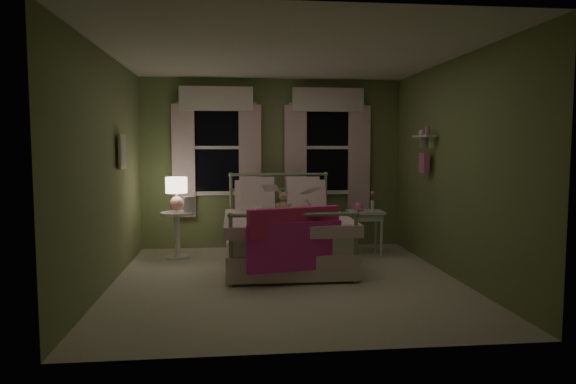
{
  "coord_description": "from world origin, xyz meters",
  "views": [
    {
      "loc": [
        -0.61,
        -5.83,
        1.56
      ],
      "look_at": [
        0.07,
        0.47,
        1.0
      ],
      "focal_mm": 32.0,
      "sensor_mm": 36.0,
      "label": 1
    }
  ],
  "objects": [
    {
      "name": "framed_picture",
      "position": [
        -1.95,
        0.6,
        1.5
      ],
      "size": [
        0.03,
        0.32,
        0.42
      ],
      "color": "beige",
      "rests_on": "room_shell"
    },
    {
      "name": "window_right",
      "position": [
        0.85,
        2.03,
        1.62
      ],
      "size": [
        1.34,
        0.13,
        1.96
      ],
      "color": "black",
      "rests_on": "room_shell"
    },
    {
      "name": "book_nightstand",
      "position": [
        -1.3,
        1.33,
        0.66
      ],
      "size": [
        0.2,
        0.25,
        0.02
      ],
      "primitive_type": "imported",
      "rotation": [
        0.0,
        0.0,
        0.17
      ],
      "color": "beige",
      "rests_on": "nightstand_left"
    },
    {
      "name": "table_lamp",
      "position": [
        -1.4,
        1.41,
        0.95
      ],
      "size": [
        0.3,
        0.3,
        0.47
      ],
      "color": "#DB8D81",
      "rests_on": "nightstand_left"
    },
    {
      "name": "wall_shelf",
      "position": [
        1.9,
        0.7,
        1.52
      ],
      "size": [
        0.15,
        0.5,
        0.6
      ],
      "color": "white",
      "rests_on": "room_shell"
    },
    {
      "name": "child_left",
      "position": [
        -0.21,
        1.24,
        0.97
      ],
      "size": [
        0.29,
        0.19,
        0.8
      ],
      "primitive_type": "imported",
      "rotation": [
        0.0,
        0.0,
        3.13
      ],
      "color": "#F7D1DD",
      "rests_on": "bed"
    },
    {
      "name": "nightstand_left",
      "position": [
        -1.4,
        1.41,
        0.42
      ],
      "size": [
        0.46,
        0.46,
        0.65
      ],
      "color": "white",
      "rests_on": "ground"
    },
    {
      "name": "bed",
      "position": [
        0.07,
        0.82,
        0.38
      ],
      "size": [
        1.58,
        2.04,
        1.18
      ],
      "color": "white",
      "rests_on": "ground"
    },
    {
      "name": "bud_vase",
      "position": [
        1.38,
        1.33,
        0.79
      ],
      "size": [
        0.06,
        0.06,
        0.28
      ],
      "color": "white",
      "rests_on": "nightstand_right"
    },
    {
      "name": "teddy_bear",
      "position": [
        0.07,
        1.09,
        0.79
      ],
      "size": [
        0.22,
        0.17,
        0.3
      ],
      "color": "tan",
      "rests_on": "bed"
    },
    {
      "name": "room_shell",
      "position": [
        0.0,
        0.0,
        1.3
      ],
      "size": [
        4.2,
        4.2,
        4.2
      ],
      "color": "beige",
      "rests_on": "ground"
    },
    {
      "name": "book_right",
      "position": [
        0.35,
        0.99,
        0.92
      ],
      "size": [
        0.23,
        0.19,
        0.26
      ],
      "primitive_type": "imported",
      "rotation": [
        1.22,
        0.0,
        0.47
      ],
      "color": "beige",
      "rests_on": "child_right"
    },
    {
      "name": "pink_toy",
      "position": [
        1.16,
        1.27,
        0.71
      ],
      "size": [
        0.14,
        0.19,
        0.14
      ],
      "color": "pink",
      "rests_on": "nightstand_right"
    },
    {
      "name": "window_left",
      "position": [
        -0.85,
        2.03,
        1.62
      ],
      "size": [
        1.34,
        0.13,
        1.96
      ],
      "color": "black",
      "rests_on": "room_shell"
    },
    {
      "name": "nightstand_right",
      "position": [
        1.26,
        1.28,
        0.55
      ],
      "size": [
        0.5,
        0.4,
        0.64
      ],
      "color": "white",
      "rests_on": "ground"
    },
    {
      "name": "book_left",
      "position": [
        -0.21,
        0.99,
        0.96
      ],
      "size": [
        0.22,
        0.15,
        0.26
      ],
      "primitive_type": "imported",
      "rotation": [
        1.22,
        0.0,
        -0.19
      ],
      "color": "beige",
      "rests_on": "child_left"
    },
    {
      "name": "pink_throw",
      "position": [
        0.07,
        -0.2,
        0.61
      ],
      "size": [
        1.09,
        0.44,
        0.71
      ],
      "color": "#F63082",
      "rests_on": "bed"
    },
    {
      "name": "child_right",
      "position": [
        0.35,
        1.24,
        0.93
      ],
      "size": [
        0.4,
        0.35,
        0.71
      ],
      "primitive_type": "imported",
      "rotation": [
        0.0,
        0.0,
        2.88
      ],
      "color": "#F7D1DD",
      "rests_on": "bed"
    }
  ]
}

